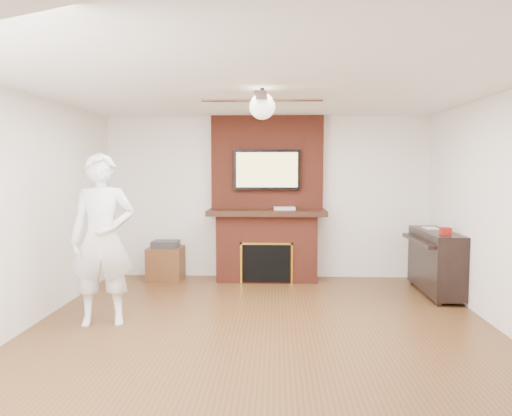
{
  "coord_description": "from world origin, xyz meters",
  "views": [
    {
      "loc": [
        0.15,
        -5.02,
        1.71
      ],
      "look_at": [
        -0.1,
        0.9,
        1.23
      ],
      "focal_mm": 35.0,
      "sensor_mm": 36.0,
      "label": 1
    }
  ],
  "objects_px": {
    "fireplace": "(267,215)",
    "person": "(102,239)",
    "piano": "(435,260)",
    "side_table": "(166,262)"
  },
  "relations": [
    {
      "from": "fireplace",
      "to": "person",
      "type": "relative_size",
      "value": 1.34
    },
    {
      "from": "person",
      "to": "piano",
      "type": "xyz_separation_m",
      "value": [
        4.03,
        1.45,
        -0.47
      ]
    },
    {
      "from": "fireplace",
      "to": "piano",
      "type": "distance_m",
      "value": 2.49
    },
    {
      "from": "side_table",
      "to": "piano",
      "type": "distance_m",
      "value": 3.92
    },
    {
      "from": "fireplace",
      "to": "person",
      "type": "distance_m",
      "value": 2.87
    },
    {
      "from": "fireplace",
      "to": "person",
      "type": "height_order",
      "value": "fireplace"
    },
    {
      "from": "piano",
      "to": "side_table",
      "type": "bearing_deg",
      "value": 168.28
    },
    {
      "from": "person",
      "to": "piano",
      "type": "bearing_deg",
      "value": 6.64
    },
    {
      "from": "fireplace",
      "to": "side_table",
      "type": "distance_m",
      "value": 1.71
    },
    {
      "from": "side_table",
      "to": "piano",
      "type": "xyz_separation_m",
      "value": [
        3.84,
        -0.76,
        0.19
      ]
    }
  ]
}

